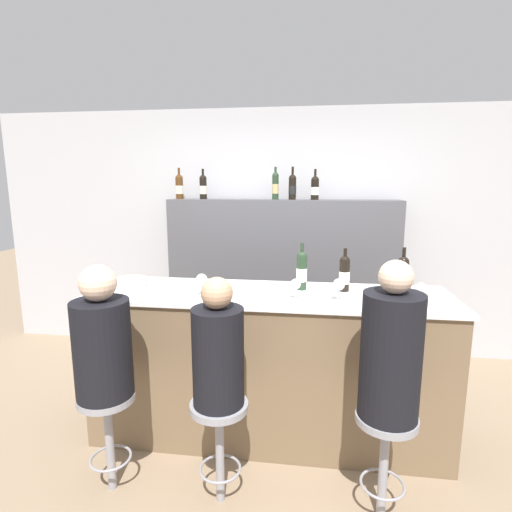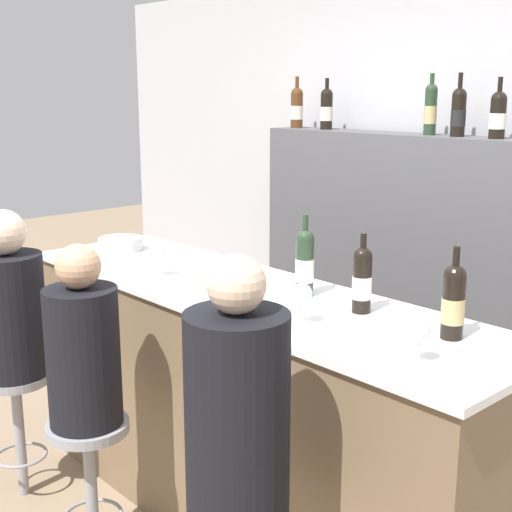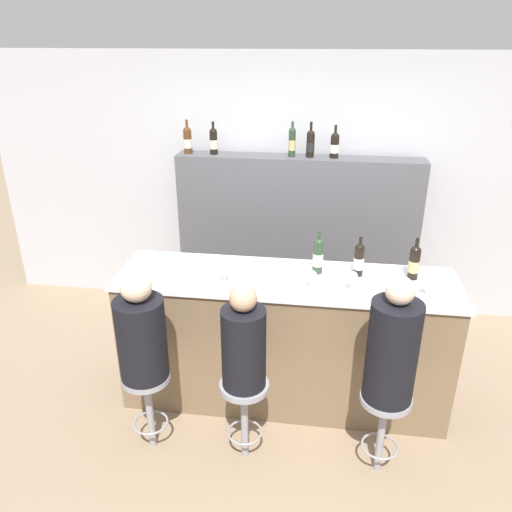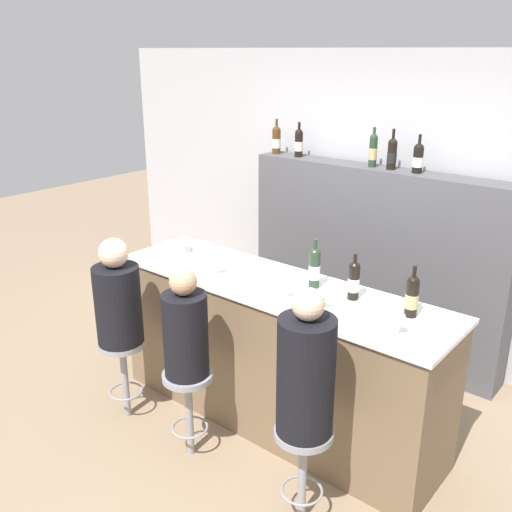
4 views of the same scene
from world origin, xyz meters
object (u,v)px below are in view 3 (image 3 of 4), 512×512
object	(u,v)px
wine_bottle_backbar_1	(214,141)
bar_stool_left	(148,392)
bar_stool_right	(384,414)
wine_bottle_backbar_3	(310,143)
wine_bottle_backbar_0	(188,140)
wine_bottle_backbar_4	(335,145)
metal_bowl	(153,264)
wine_glass_1	(312,276)
bar_stool_middle	(244,401)
wine_bottle_counter_2	(414,262)
guest_seated_left	(141,333)
wine_bottle_counter_1	(359,259)
guest_seated_middle	(244,343)
wine_glass_3	(428,283)
wine_glass_0	(224,269)
wine_glass_2	(352,277)
guest_seated_right	(393,348)
wine_bottle_counter_0	(318,255)

from	to	relation	value
wine_bottle_backbar_1	bar_stool_left	size ratio (longest dim) A/B	0.50
bar_stool_left	bar_stool_right	world-z (taller)	same
wine_bottle_backbar_3	bar_stool_right	xyz separation A→B (m)	(0.61, -2.05, -1.32)
wine_bottle_backbar_0	wine_bottle_backbar_4	distance (m)	1.40
wine_bottle_backbar_4	metal_bowl	xyz separation A→B (m)	(-1.33, -1.37, -0.67)
wine_glass_1	bar_stool_middle	world-z (taller)	wine_glass_1
wine_bottle_counter_2	guest_seated_left	xyz separation A→B (m)	(-1.80, -0.78, -0.26)
wine_bottle_counter_1	metal_bowl	bearing A→B (deg)	-176.33
bar_stool_left	guest_seated_middle	distance (m)	0.81
wine_bottle_backbar_4	wine_glass_3	world-z (taller)	wine_bottle_backbar_4
wine_glass_0	wine_glass_2	xyz separation A→B (m)	(0.90, 0.00, -0.00)
wine_bottle_backbar_3	wine_glass_2	world-z (taller)	wine_bottle_backbar_3
wine_glass_2	metal_bowl	world-z (taller)	wine_glass_2
bar_stool_middle	guest_seated_right	xyz separation A→B (m)	(0.91, 0.00, 0.51)
wine_bottle_counter_2	bar_stool_left	distance (m)	2.10
wine_bottle_backbar_4	bar_stool_left	world-z (taller)	wine_bottle_backbar_4
bar_stool_left	guest_seated_left	size ratio (longest dim) A/B	0.80
wine_bottle_counter_2	wine_glass_2	world-z (taller)	wine_bottle_counter_2
wine_bottle_backbar_3	bar_stool_right	distance (m)	2.52
wine_glass_2	guest_seated_left	size ratio (longest dim) A/B	0.20
bar_stool_left	guest_seated_right	size ratio (longest dim) A/B	0.74
bar_stool_left	bar_stool_middle	world-z (taller)	same
wine_bottle_counter_0	guest_seated_middle	distance (m)	0.94
guest_seated_middle	wine_bottle_counter_2	bearing A→B (deg)	34.69
wine_bottle_backbar_3	wine_glass_2	size ratio (longest dim) A/B	2.14
wine_bottle_counter_0	wine_bottle_backbar_1	size ratio (longest dim) A/B	1.10
wine_bottle_backbar_1	guest_seated_middle	xyz separation A→B (m)	(0.62, -2.05, -0.86)
guest_seated_left	guest_seated_middle	bearing A→B (deg)	0.00
wine_glass_2	guest_seated_middle	bearing A→B (deg)	-142.84
wine_bottle_backbar_3	bar_stool_left	distance (m)	2.63
wine_bottle_counter_1	wine_bottle_counter_2	xyz separation A→B (m)	(0.39, 0.00, 0.00)
guest_seated_right	wine_bottle_backbar_4	bearing A→B (deg)	100.69
wine_bottle_backbar_0	bar_stool_right	distance (m)	3.02
bar_stool_middle	wine_bottle_backbar_1	bearing A→B (deg)	106.68
wine_bottle_backbar_3	wine_bottle_backbar_4	xyz separation A→B (m)	(0.22, -0.00, -0.01)
bar_stool_middle	wine_glass_3	bearing A→B (deg)	23.49
wine_glass_2	wine_glass_0	bearing A→B (deg)	180.00
wine_bottle_counter_0	wine_bottle_counter_1	bearing A→B (deg)	0.00
bar_stool_middle	wine_glass_2	bearing A→B (deg)	37.16
metal_bowl	guest_seated_right	xyz separation A→B (m)	(1.72, -0.68, -0.13)
wine_glass_2	bar_stool_left	size ratio (longest dim) A/B	0.24
wine_bottle_backbar_3	guest_seated_middle	distance (m)	2.25
wine_glass_2	wine_bottle_counter_2	bearing A→B (deg)	30.68
wine_bottle_backbar_3	wine_bottle_backbar_4	size ratio (longest dim) A/B	1.08
wine_bottle_backbar_0	wine_bottle_backbar_3	world-z (taller)	wine_bottle_backbar_3
wine_glass_2	wine_bottle_backbar_0	bearing A→B (deg)	135.12
guest_seated_left	wine_bottle_counter_0	bearing A→B (deg)	35.12
wine_bottle_backbar_3	guest_seated_left	size ratio (longest dim) A/B	0.42
wine_bottle_counter_0	bar_stool_left	xyz separation A→B (m)	(-1.11, -0.78, -0.75)
wine_glass_3	guest_seated_middle	distance (m)	1.31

